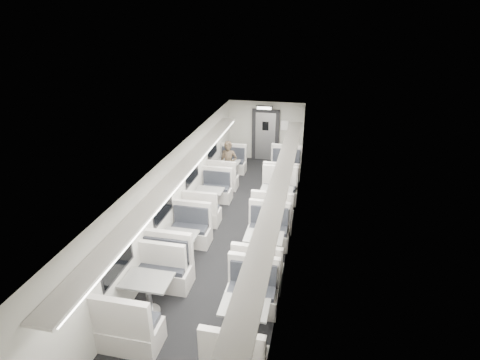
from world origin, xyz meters
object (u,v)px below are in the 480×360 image
at_px(booth_left_d, 149,295).
at_px(booth_right_c, 263,250).
at_px(booth_right_b, 276,202).
at_px(passenger, 228,165).
at_px(exit_sign, 264,108).
at_px(booth_left_b, 210,200).
at_px(booth_right_d, 244,322).
at_px(vestibule_door, 265,136).
at_px(booth_left_a, 228,170).
at_px(booth_left_c, 180,247).
at_px(booth_right_a, 283,176).

distance_m(booth_left_d, booth_right_c, 2.87).
relative_size(booth_right_b, passenger, 1.40).
xyz_separation_m(booth_right_b, exit_sign, (-1.00, 3.95, 1.87)).
xyz_separation_m(booth_left_b, passenger, (0.16, 1.81, 0.46)).
bearing_deg(booth_right_b, booth_right_d, -90.00).
distance_m(booth_right_c, vestibule_door, 7.05).
relative_size(booth_left_a, exit_sign, 3.21).
relative_size(booth_left_c, booth_right_d, 0.98).
xyz_separation_m(booth_left_a, booth_left_b, (0.00, -2.40, 0.00)).
bearing_deg(booth_left_a, booth_right_d, -74.08).
distance_m(booth_left_b, booth_left_d, 4.34).
relative_size(booth_right_a, booth_right_c, 1.02).
relative_size(booth_right_a, vestibule_door, 1.07).
height_order(booth_left_a, vestibule_door, vestibule_door).
distance_m(booth_left_b, exit_sign, 4.70).
height_order(booth_right_d, exit_sign, exit_sign).
bearing_deg(booth_left_a, passenger, -75.22).
distance_m(booth_left_a, booth_right_d, 7.29).
bearing_deg(booth_left_a, booth_right_c, -66.89).
height_order(booth_left_b, booth_left_d, booth_left_d).
relative_size(booth_left_d, vestibule_door, 1.11).
height_order(booth_left_a, booth_right_b, booth_right_b).
bearing_deg(booth_right_b, booth_left_a, 132.55).
relative_size(booth_left_a, booth_right_b, 0.86).
height_order(booth_left_a, booth_right_c, booth_right_c).
bearing_deg(booth_right_a, passenger, -169.31).
bearing_deg(passenger, exit_sign, 70.02).
xyz_separation_m(booth_left_c, booth_right_b, (2.00, 2.80, 0.03)).
height_order(booth_left_b, passenger, passenger).
bearing_deg(booth_left_b, exit_sign, 76.54).
relative_size(booth_left_d, passenger, 1.42).
distance_m(booth_right_a, booth_right_b, 1.94).
bearing_deg(booth_right_a, booth_left_d, -107.08).
height_order(booth_right_b, booth_right_c, booth_right_b).
distance_m(booth_right_a, vestibule_door, 2.77).
distance_m(booth_left_a, booth_right_b, 2.96).
distance_m(booth_left_a, exit_sign, 2.80).
xyz_separation_m(booth_left_b, booth_right_b, (2.00, 0.22, 0.05)).
distance_m(booth_left_b, booth_right_d, 5.02).
bearing_deg(booth_left_d, booth_left_a, 90.00).
bearing_deg(booth_right_d, booth_right_a, 90.00).
distance_m(booth_right_d, passenger, 6.70).
relative_size(booth_left_a, vestibule_door, 0.95).
bearing_deg(booth_right_a, booth_left_b, -132.76).
distance_m(booth_left_c, booth_right_a, 5.14).
distance_m(booth_left_c, booth_left_d, 1.77).
relative_size(booth_left_a, booth_right_c, 0.90).
xyz_separation_m(booth_right_c, passenger, (-1.84, 4.10, 0.43)).
distance_m(booth_right_b, exit_sign, 4.48).
xyz_separation_m(booth_right_b, booth_right_c, (0.00, -2.51, -0.02)).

